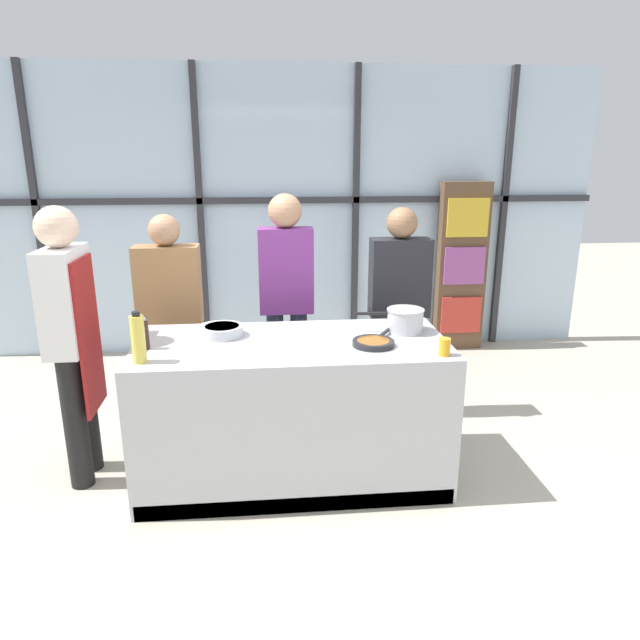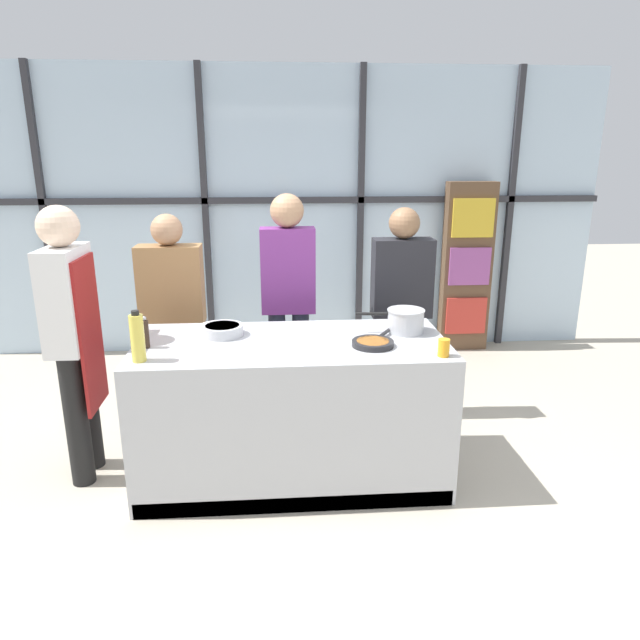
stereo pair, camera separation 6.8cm
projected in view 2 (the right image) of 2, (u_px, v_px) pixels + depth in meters
name	position (u px, v px, depth m)	size (l,w,h in m)	color
ground_plane	(294.00, 473.00, 3.69)	(18.00, 18.00, 0.00)	#BCB29E
back_window_wall	(284.00, 214.00, 5.69)	(6.40, 0.10, 2.80)	silver
bookshelf	(467.00, 268.00, 5.81)	(0.49, 0.19, 1.72)	brown
demo_island	(293.00, 409.00, 3.57)	(1.88, 0.86, 0.90)	#B7BABF
chef	(73.00, 330.00, 3.42)	(0.24, 0.44, 1.71)	black
spectator_far_left	(173.00, 310.00, 4.16)	(0.46, 0.22, 1.59)	#232838
spectator_center_left	(288.00, 293.00, 4.19)	(0.39, 0.24, 1.72)	#232838
spectator_center_right	(401.00, 302.00, 4.27)	(0.44, 0.23, 1.62)	black
frying_pan	(373.00, 343.00, 3.36)	(0.30, 0.40, 0.04)	#232326
saucepan	(405.00, 320.00, 3.59)	(0.44, 0.24, 0.15)	silver
white_plate	(220.00, 327.00, 3.70)	(0.28, 0.28, 0.01)	white
mixing_bowl	(222.00, 330.00, 3.54)	(0.26, 0.26, 0.07)	silver
oil_bottle	(137.00, 338.00, 3.08)	(0.08, 0.08, 0.29)	#E0CC4C
pepper_grinder	(145.00, 333.00, 3.30)	(0.04, 0.04, 0.19)	#332319
juice_glass_near	(444.00, 348.00, 3.17)	(0.07, 0.07, 0.10)	orange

